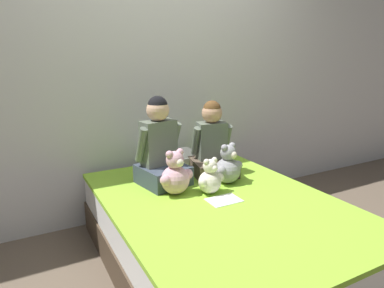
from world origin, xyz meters
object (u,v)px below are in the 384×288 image
at_px(pillow_at_headboard, 172,161).
at_px(teddy_bear_held_by_right_child, 228,166).
at_px(bed, 220,233).
at_px(teddy_bear_held_by_left_child, 175,175).
at_px(teddy_bear_between_children, 210,178).
at_px(sign_card, 224,200).
at_px(child_on_left, 160,149).
at_px(child_on_right, 212,145).

bearing_deg(pillow_at_headboard, teddy_bear_held_by_right_child, -67.01).
bearing_deg(bed, teddy_bear_held_by_right_child, 48.10).
xyz_separation_m(teddy_bear_held_by_left_child, teddy_bear_between_children, (0.21, -0.10, -0.03)).
xyz_separation_m(teddy_bear_held_by_right_child, sign_card, (-0.20, -0.25, -0.12)).
bearing_deg(child_on_left, child_on_right, -10.76).
bearing_deg(teddy_bear_held_by_right_child, bed, -145.88).
bearing_deg(teddy_bear_held_by_left_child, sign_card, -59.62).
bearing_deg(bed, child_on_left, 114.59).
height_order(child_on_right, teddy_bear_between_children, child_on_right).
xyz_separation_m(bed, pillow_at_headboard, (0.00, 0.74, 0.29)).
relative_size(teddy_bear_held_by_left_child, teddy_bear_held_by_right_child, 1.04).
xyz_separation_m(child_on_left, pillow_at_headboard, (0.21, 0.27, -0.20)).
height_order(child_on_left, teddy_bear_held_by_left_child, child_on_left).
distance_m(bed, teddy_bear_held_by_right_child, 0.48).
distance_m(bed, child_on_left, 0.70).
relative_size(child_on_left, pillow_at_headboard, 1.40).
bearing_deg(child_on_left, sign_card, -75.18).
distance_m(teddy_bear_between_children, sign_card, 0.18).
height_order(teddy_bear_held_by_left_child, teddy_bear_held_by_right_child, teddy_bear_held_by_left_child).
bearing_deg(bed, sign_card, -41.52).
xyz_separation_m(teddy_bear_between_children, sign_card, (0.01, -0.15, -0.10)).
bearing_deg(child_on_left, pillow_at_headboard, 41.63).
height_order(bed, teddy_bear_held_by_right_child, teddy_bear_held_by_right_child).
distance_m(bed, pillow_at_headboard, 0.79).
height_order(child_on_left, pillow_at_headboard, child_on_left).
height_order(bed, child_on_right, child_on_right).
bearing_deg(teddy_bear_between_children, child_on_right, 47.68).
bearing_deg(teddy_bear_held_by_left_child, child_on_right, 16.89).
distance_m(bed, teddy_bear_between_children, 0.36).
distance_m(bed, sign_card, 0.24).
bearing_deg(bed, teddy_bear_between_children, 88.77).
relative_size(teddy_bear_held_by_right_child, pillow_at_headboard, 0.65).
xyz_separation_m(bed, teddy_bear_held_by_right_child, (0.21, 0.24, 0.36)).
relative_size(child_on_right, teddy_bear_held_by_right_child, 1.94).
bearing_deg(child_on_right, pillow_at_headboard, 139.32).
relative_size(pillow_at_headboard, sign_card, 2.13).
xyz_separation_m(bed, child_on_left, (-0.21, 0.46, 0.49)).
xyz_separation_m(bed, sign_card, (0.02, -0.01, 0.24)).
bearing_deg(child_on_left, teddy_bear_between_children, -67.58).
distance_m(child_on_left, child_on_right, 0.43).
height_order(child_on_left, sign_card, child_on_left).
bearing_deg(teddy_bear_between_children, bed, -100.47).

